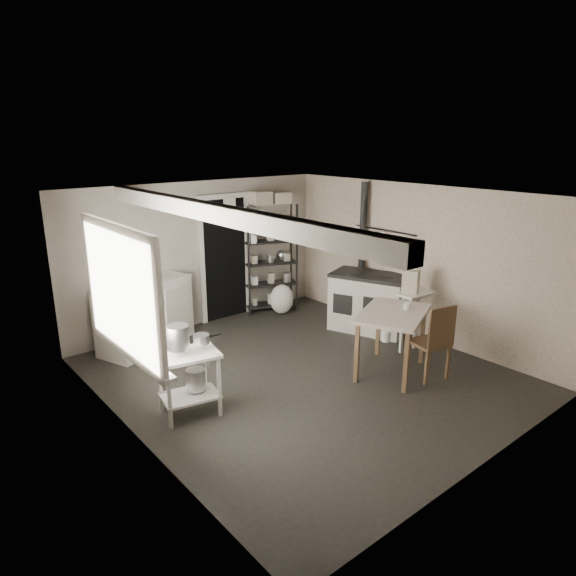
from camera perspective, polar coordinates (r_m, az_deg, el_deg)
floor at (r=6.73m, az=1.65°, el=-9.58°), size 5.00×5.00×0.00m
ceiling at (r=6.08m, az=1.83°, el=10.27°), size 5.00×5.00×0.00m
wall_back at (r=8.29m, az=-9.75°, el=3.69°), size 4.50×0.02×2.30m
wall_front at (r=4.84m, az=21.80°, el=-6.77°), size 4.50×0.02×2.30m
wall_left at (r=5.19m, az=-17.38°, el=-4.74°), size 0.02×5.00×2.30m
wall_right at (r=7.93m, az=14.08°, el=2.84°), size 0.02×5.00×2.30m
window at (r=5.26m, az=-18.25°, el=-0.48°), size 0.12×1.76×1.28m
doorway at (r=8.52m, az=-6.99°, el=3.13°), size 0.96×0.10×2.08m
ceiling_beam at (r=5.38m, az=-7.93°, el=8.22°), size 0.18×5.00×0.18m
wallpaper_panel at (r=7.92m, az=14.04°, el=2.82°), size 0.01×5.00×2.30m
utensil_rail at (r=8.16m, az=10.64°, el=6.31°), size 0.06×1.20×0.44m
prep_table at (r=5.77m, az=-10.91°, el=-10.15°), size 0.72×0.58×0.73m
stockpot at (r=5.52m, az=-12.16°, el=-5.36°), size 0.29×0.29×0.25m
saucepan at (r=5.67m, az=-9.62°, el=-5.60°), size 0.18×0.18×0.10m
bucket at (r=5.84m, az=-10.21°, el=-9.95°), size 0.28×0.28×0.23m
base_cabinets at (r=7.72m, az=-15.56°, el=-3.00°), size 1.60×1.11×0.97m
mixing_bowl at (r=7.53m, az=-14.95°, el=0.52°), size 0.31×0.31×0.07m
counter_cup at (r=7.31m, az=-17.84°, el=-0.06°), size 0.14×0.14×0.10m
shelf_rack at (r=8.81m, az=-1.95°, el=3.35°), size 0.95×0.64×1.87m
shelf_jar at (r=8.52m, az=-3.88°, el=5.76°), size 0.12×0.12×0.20m
storage_box_a at (r=8.56m, az=-3.08°, el=10.15°), size 0.35×0.32×0.22m
storage_box_b at (r=8.73m, az=-0.81°, el=10.17°), size 0.36×0.35×0.19m
stove at (r=8.14m, az=8.97°, el=-1.70°), size 1.02×1.31×0.91m
stovepipe at (r=8.32m, az=8.35°, el=6.90°), size 0.14×0.14×1.36m
side_ledge at (r=7.56m, az=13.92°, el=-3.53°), size 0.58×0.34×0.85m
oats_box at (r=7.34m, az=13.47°, el=0.66°), size 0.20×0.25×0.32m
work_table at (r=6.77m, az=11.37°, el=-6.21°), size 1.30×1.14×0.83m
table_cup at (r=6.75m, az=12.95°, el=-2.52°), size 0.11×0.11×0.09m
chair at (r=6.72m, az=15.44°, el=-5.72°), size 0.49×0.51×0.99m
flour_sack at (r=8.85m, az=-0.70°, el=-1.34°), size 0.50×0.45×0.51m
floor_crock at (r=7.86m, az=10.81°, el=-5.31°), size 0.15×0.15×0.17m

